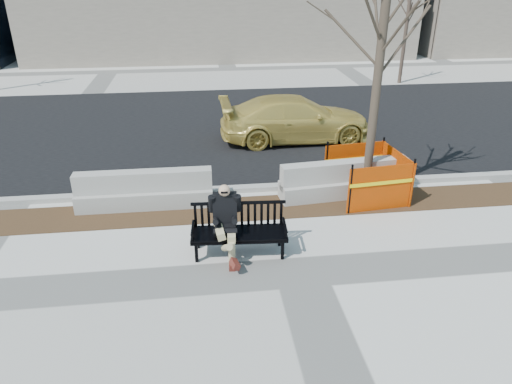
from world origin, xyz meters
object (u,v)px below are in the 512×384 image
Objects in this scene: tree_fence at (365,196)px; jersey_barrier_left at (146,206)px; bench at (239,253)px; sedan at (295,139)px; seated_man at (226,252)px; jersey_barrier_right at (343,195)px.

tree_fence is 1.93× the size of jersey_barrier_left.
bench is 6.82m from sedan.
seated_man is 0.30× the size of sedan.
bench is 3.00m from jersey_barrier_left.
jersey_barrier_right is (0.36, -4.13, 0.00)m from sedan.
sedan is at bearing 73.25° from bench.
jersey_barrier_right is (2.99, 2.19, 0.00)m from seated_man.
sedan is (-0.87, 4.26, 0.00)m from tree_fence.
seated_man is 4.06m from tree_fence.
seated_man is (-0.25, 0.07, 0.00)m from bench.
bench is at bearing 158.16° from sedan.
sedan is (2.63, 6.32, 0.00)m from seated_man.
bench is 0.26m from seated_man.
tree_fence is 4.34m from sedan.
bench is at bearing -48.73° from jersey_barrier_left.
seated_man reaches higher than sedan.
sedan is 4.15m from jersey_barrier_right.
seated_man is 0.45× the size of jersey_barrier_left.
bench is 1.33× the size of seated_man.
sedan is 1.53× the size of jersey_barrier_left.
seated_man is at bearing -149.43° from tree_fence.
tree_fence is 0.53m from jersey_barrier_right.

